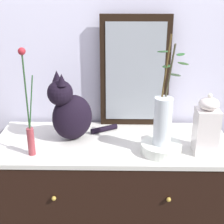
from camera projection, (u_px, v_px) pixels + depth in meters
wall_back at (113, 53)px, 2.02m from camera, size 4.40×0.08×2.60m
sideboard at (112, 204)px, 2.02m from camera, size 1.34×0.56×0.87m
mirror_leaning at (135, 72)px, 1.96m from camera, size 0.42×0.03×0.68m
cat_sitting at (70, 112)px, 1.83m from camera, size 0.40×0.28×0.40m
vase_slim_green at (29, 123)px, 1.65m from camera, size 0.06×0.04×0.56m
bowl_porcelain at (161, 148)px, 1.73m from camera, size 0.21×0.21×0.05m
vase_glass_clear at (163, 118)px, 1.66m from camera, size 0.17×0.13×0.56m
jar_lidded_porcelain at (206, 126)px, 1.69m from camera, size 0.12×0.12×0.33m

